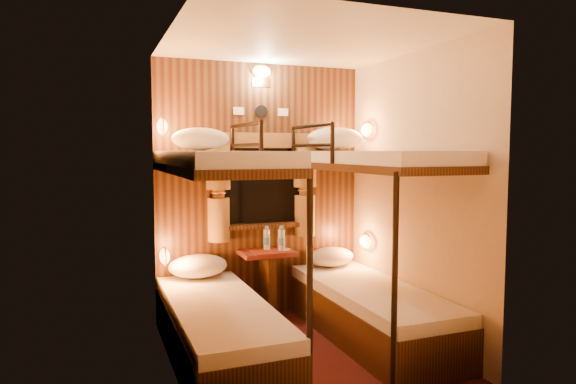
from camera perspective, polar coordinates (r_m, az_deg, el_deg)
name	(u,v)px	position (r m, az deg, el deg)	size (l,w,h in m)	color
floor	(302,352)	(4.23, 1.60, -17.34)	(2.10, 2.10, 0.00)	#3C1110
ceiling	(303,42)	(4.01, 1.68, 16.37)	(2.10, 2.10, 0.00)	silver
wall_back	(260,191)	(4.93, -3.08, 0.15)	(2.40, 2.40, 0.00)	#C6B293
wall_front	(373,217)	(3.01, 9.38, -2.77)	(2.40, 2.40, 0.00)	#C6B293
wall_left	(171,206)	(3.68, -12.89, -1.48)	(2.40, 2.40, 0.00)	#C6B293
wall_right	(412,196)	(4.43, 13.66, -0.48)	(2.40, 2.40, 0.00)	#C6B293
back_panel	(261,191)	(4.91, -3.03, 0.14)	(2.00, 0.03, 2.40)	black
bunk_left	(219,288)	(3.93, -7.69, -10.55)	(0.72, 1.90, 1.82)	black
bunk_right	(371,273)	(4.40, 9.17, -8.91)	(0.72, 1.90, 1.82)	black
window	(262,193)	(4.89, -2.92, -0.11)	(1.00, 0.12, 0.79)	black
curtains	(263,185)	(4.85, -2.80, 0.84)	(1.10, 0.22, 1.00)	brown
back_fixtures	(262,80)	(4.91, -2.95, 12.38)	(0.54, 0.09, 0.48)	black
reading_lamps	(272,189)	(4.59, -1.73, 0.33)	(2.00, 0.20, 1.25)	orange
table	(267,276)	(4.86, -2.30, -9.28)	(0.50, 0.34, 0.66)	maroon
bottle_left	(267,240)	(4.85, -2.38, -5.30)	(0.07, 0.07, 0.23)	#99BFE5
bottle_right	(281,240)	(4.80, -0.73, -5.36)	(0.07, 0.07, 0.24)	#99BFE5
sachet_a	(285,249)	(4.88, -0.34, -6.36)	(0.08, 0.06, 0.01)	silver
sachet_b	(285,250)	(4.85, -0.28, -6.44)	(0.06, 0.05, 0.00)	silver
pillow_lower_left	(198,266)	(4.67, -9.97, -8.10)	(0.52, 0.37, 0.21)	silver
pillow_lower_right	(331,257)	(5.07, 4.76, -7.18)	(0.47, 0.33, 0.18)	silver
pillow_upper_left	(200,139)	(4.38, -9.70, 5.84)	(0.48, 0.34, 0.19)	silver
pillow_upper_right	(335,139)	(4.89, 5.26, 5.92)	(0.55, 0.39, 0.22)	silver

